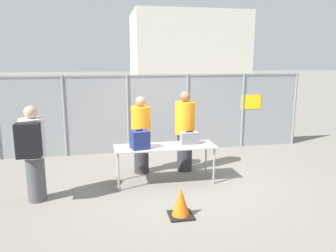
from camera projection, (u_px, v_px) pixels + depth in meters
ground_plane at (176, 180)px, 6.83m from camera, size 120.00×120.00×0.00m
fence_section at (159, 112)px, 8.80m from camera, size 8.15×0.07×2.08m
inspection_table at (165, 149)px, 6.57m from camera, size 2.02×0.64×0.77m
suitcase_navy at (140, 140)px, 6.34m from camera, size 0.39×0.37×0.38m
suitcase_grey at (189, 138)px, 6.70m from camera, size 0.37×0.22×0.27m
traveler_hooded at (33, 150)px, 5.62m from camera, size 0.42×0.65×1.71m
security_worker_near at (141, 134)px, 7.12m from camera, size 0.42×0.42×1.70m
security_worker_far at (185, 130)px, 7.27m from camera, size 0.44×0.44×1.79m
utility_trailer at (209, 125)px, 10.71m from camera, size 4.30×1.98×0.60m
distant_hangar at (187, 48)px, 36.50m from camera, size 12.12×8.05×7.40m
traffic_cone at (181, 203)px, 5.22m from camera, size 0.38×0.38×0.48m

